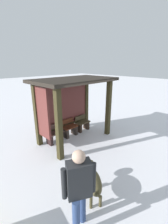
% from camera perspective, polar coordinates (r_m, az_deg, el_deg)
% --- Properties ---
extents(ground_plane, '(60.00, 60.00, 0.00)m').
position_cam_1_polar(ground_plane, '(6.62, -3.11, -9.97)').
color(ground_plane, white).
extents(bus_shelter, '(3.19, 1.89, 2.55)m').
position_cam_1_polar(bus_shelter, '(6.05, -5.32, 6.19)').
color(bus_shelter, '#342E18').
rests_on(bus_shelter, ground).
extents(bench_left_inside, '(0.70, 0.39, 0.72)m').
position_cam_1_polar(bench_left_inside, '(6.33, -11.08, -8.68)').
color(bench_left_inside, '#4D342D').
rests_on(bench_left_inside, ground).
extents(bench_center_inside, '(0.70, 0.41, 0.74)m').
position_cam_1_polar(bench_center_inside, '(6.75, -5.46, -6.50)').
color(bench_center_inside, '#522715').
rests_on(bench_center_inside, ground).
extents(bench_right_inside, '(0.70, 0.37, 0.72)m').
position_cam_1_polar(bench_right_inside, '(7.25, -0.60, -4.70)').
color(bench_right_inside, '#413622').
rests_on(bench_right_inside, ground).
extents(person_walking, '(0.59, 0.44, 1.76)m').
position_cam_1_polar(person_walking, '(2.98, -1.86, -26.21)').
color(person_walking, '#242629').
rests_on(person_walking, ground).
extents(dog, '(0.81, 1.00, 0.71)m').
position_cam_1_polar(dog, '(3.93, 3.30, -23.90)').
color(dog, '#453E25').
rests_on(dog, ground).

